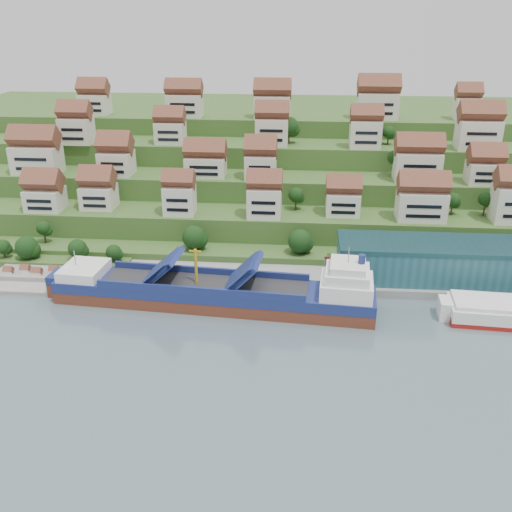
{
  "coord_description": "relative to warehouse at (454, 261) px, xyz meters",
  "views": [
    {
      "loc": [
        11.71,
        -122.49,
        67.5
      ],
      "look_at": [
        0.36,
        14.0,
        8.0
      ],
      "focal_mm": 40.0,
      "sensor_mm": 36.0,
      "label": 1
    }
  ],
  "objects": [
    {
      "name": "flagpole",
      "position": [
        -33.89,
        -7.0,
        -0.32
      ],
      "size": [
        1.28,
        0.16,
        8.0
      ],
      "color": "gray",
      "rests_on": "quay"
    },
    {
      "name": "ground",
      "position": [
        -52.0,
        -17.0,
        -7.2
      ],
      "size": [
        300.0,
        300.0,
        0.0
      ],
      "primitive_type": "plane",
      "color": "slate",
      "rests_on": "ground"
    },
    {
      "name": "hillside_village",
      "position": [
        -49.54,
        43.49,
        17.32
      ],
      "size": [
        161.5,
        61.4,
        29.07
      ],
      "color": "beige",
      "rests_on": "ground"
    },
    {
      "name": "hillside",
      "position": [
        -52.0,
        86.55,
        3.46
      ],
      "size": [
        260.0,
        128.0,
        31.0
      ],
      "color": "#2D4C1E",
      "rests_on": "ground"
    },
    {
      "name": "warehouse",
      "position": [
        0.0,
        0.0,
        0.0
      ],
      "size": [
        60.0,
        15.0,
        10.0
      ],
      "primitive_type": "cube",
      "color": "#245761",
      "rests_on": "quay"
    },
    {
      "name": "hillside_trees",
      "position": [
        -63.38,
        23.71,
        7.6
      ],
      "size": [
        141.79,
        62.6,
        31.06
      ],
      "color": "#173A13",
      "rests_on": "ground"
    },
    {
      "name": "beach_huts",
      "position": [
        -112.0,
        -6.25,
        -5.1
      ],
      "size": [
        14.4,
        3.7,
        2.2
      ],
      "color": "white",
      "rests_on": "pebble_beach"
    },
    {
      "name": "quay",
      "position": [
        -32.0,
        -2.0,
        -6.1
      ],
      "size": [
        180.0,
        14.0,
        2.2
      ],
      "primitive_type": "cube",
      "color": "gray",
      "rests_on": "ground"
    },
    {
      "name": "cargo_ship",
      "position": [
        -59.01,
        -15.9,
        -3.88
      ],
      "size": [
        79.45,
        18.4,
        17.47
      ],
      "rotation": [
        0.0,
        0.0,
        -0.08
      ],
      "color": "#5E2C1C",
      "rests_on": "ground"
    },
    {
      "name": "pebble_beach",
      "position": [
        -110.0,
        -5.0,
        -6.7
      ],
      "size": [
        45.0,
        20.0,
        1.0
      ],
      "primitive_type": "cube",
      "color": "gray",
      "rests_on": "ground"
    }
  ]
}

